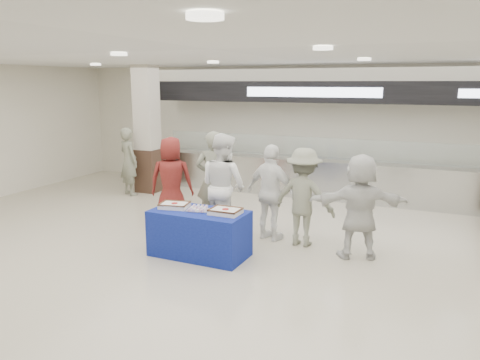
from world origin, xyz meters
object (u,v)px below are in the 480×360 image
at_px(sheet_cake_right, 226,211).
at_px(soldier_a, 214,179).
at_px(soldier_b, 303,197).
at_px(cupcake_tray, 198,209).
at_px(civilian_white, 360,206).
at_px(chef_short, 271,193).
at_px(display_table, 199,233).
at_px(sheet_cake_left, 175,205).
at_px(chef_tall, 223,186).
at_px(soldier_bg, 129,161).
at_px(civilian_maroon, 171,181).

height_order(sheet_cake_right, soldier_a, soldier_a).
xyz_separation_m(sheet_cake_right, soldier_b, (0.92, 1.16, 0.05)).
relative_size(cupcake_tray, civilian_white, 0.23).
height_order(chef_short, civilian_white, chef_short).
relative_size(cupcake_tray, chef_short, 0.23).
distance_m(display_table, soldier_a, 1.70).
distance_m(sheet_cake_left, chef_short, 1.74).
relative_size(display_table, civilian_white, 0.91).
height_order(sheet_cake_right, chef_short, chef_short).
bearing_deg(chef_tall, soldier_a, -26.10).
height_order(sheet_cake_right, soldier_bg, soldier_bg).
bearing_deg(soldier_bg, soldier_b, -175.45).
bearing_deg(chef_tall, sheet_cake_left, 89.97).
xyz_separation_m(display_table, sheet_cake_left, (-0.47, 0.02, 0.42)).
height_order(display_table, chef_short, chef_short).
bearing_deg(soldier_b, cupcake_tray, 40.19).
distance_m(chef_short, soldier_bg, 4.77).
xyz_separation_m(chef_short, soldier_bg, (-4.42, 1.80, -0.01)).
xyz_separation_m(cupcake_tray, soldier_b, (1.41, 1.16, 0.07)).
relative_size(sheet_cake_right, soldier_bg, 0.28).
bearing_deg(soldier_a, civilian_white, 145.05).
distance_m(civilian_maroon, chef_tall, 1.34).
height_order(display_table, soldier_a, soldier_a).
distance_m(sheet_cake_left, soldier_b, 2.19).
bearing_deg(civilian_white, sheet_cake_left, -2.35).
height_order(soldier_b, soldier_bg, soldier_b).
bearing_deg(civilian_maroon, sheet_cake_right, 121.95).
bearing_deg(cupcake_tray, display_table, -40.80).
distance_m(display_table, civilian_maroon, 1.99).
distance_m(chef_short, civilian_white, 1.61).
height_order(civilian_maroon, chef_tall, chef_tall).
xyz_separation_m(sheet_cake_left, chef_tall, (0.40, 1.01, 0.15)).
height_order(chef_tall, civilian_white, chef_tall).
xyz_separation_m(chef_tall, soldier_b, (1.44, 0.15, -0.10)).
height_order(sheet_cake_left, chef_short, chef_short).
bearing_deg(soldier_bg, civilian_white, -174.33).
height_order(soldier_a, soldier_b, soldier_a).
height_order(chef_tall, soldier_b, chef_tall).
relative_size(soldier_b, soldier_bg, 1.00).
bearing_deg(soldier_bg, cupcake_tray, 164.93).
xyz_separation_m(cupcake_tray, soldier_bg, (-3.60, 3.00, 0.07)).
distance_m(sheet_cake_left, civilian_white, 2.99).
bearing_deg(sheet_cake_right, cupcake_tray, 179.30).
height_order(cupcake_tray, soldier_bg, soldier_bg).
distance_m(cupcake_tray, chef_tall, 1.02).
xyz_separation_m(display_table, cupcake_tray, (-0.03, 0.03, 0.40)).
bearing_deg(soldier_b, civilian_maroon, -2.80).
xyz_separation_m(cupcake_tray, chef_tall, (-0.03, 1.00, 0.17)).
distance_m(soldier_a, soldier_bg, 3.48).
bearing_deg(chef_tall, cupcake_tray, 113.39).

